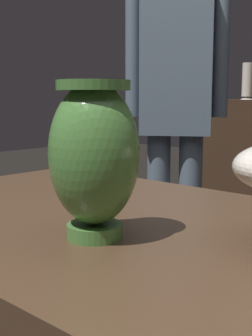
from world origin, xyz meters
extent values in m
cube|color=#422D1E|center=(0.00, 0.00, 0.78)|extent=(1.20, 0.64, 0.05)
cylinder|color=#477A38|center=(-0.02, -0.11, 0.81)|extent=(0.08, 0.08, 0.02)
ellipsoid|color=#477A38|center=(-0.02, -0.11, 0.93)|extent=(0.13, 0.13, 0.21)
cylinder|color=#477A38|center=(-0.02, -0.11, 1.02)|extent=(0.11, 0.11, 0.01)
cone|color=silver|center=(-1.04, 2.25, 1.00)|extent=(0.09, 0.09, 0.02)
cylinder|color=silver|center=(-1.04, 2.25, 1.12)|extent=(0.07, 0.07, 0.22)
cylinder|color=slate|center=(-0.76, 1.22, 0.42)|extent=(0.11, 0.11, 0.83)
cylinder|color=slate|center=(-0.89, 1.13, 0.42)|extent=(0.11, 0.11, 0.83)
cube|color=slate|center=(-0.83, 1.18, 1.16)|extent=(0.37, 0.33, 0.66)
cylinder|color=slate|center=(-0.66, 1.29, 1.20)|extent=(0.07, 0.07, 0.56)
cylinder|color=slate|center=(-0.99, 1.06, 1.20)|extent=(0.07, 0.07, 0.56)
camera|label=1|loc=(0.46, -0.57, 1.01)|focal=49.33mm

